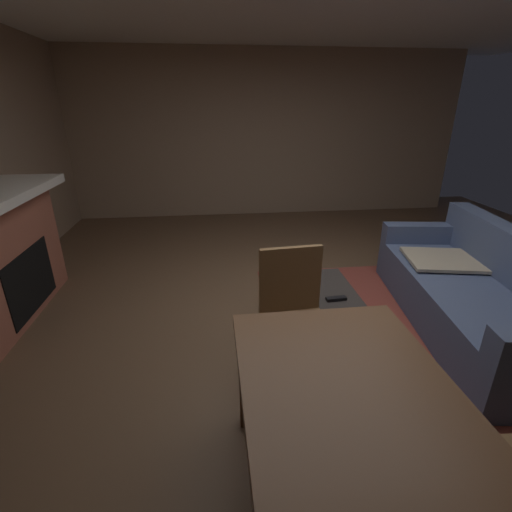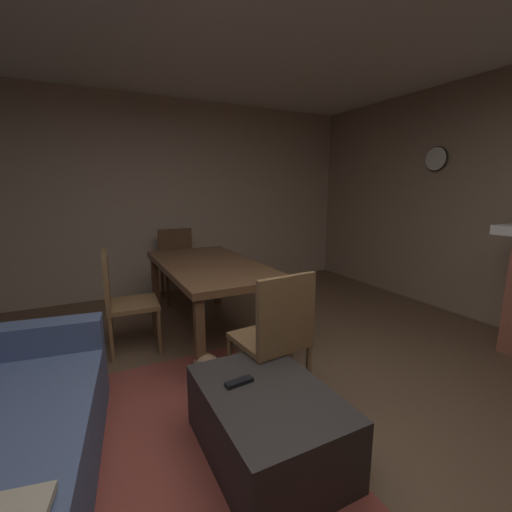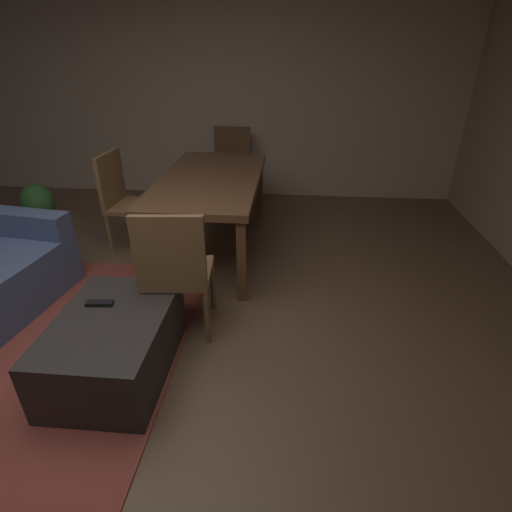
{
  "view_description": "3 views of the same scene",
  "coord_description": "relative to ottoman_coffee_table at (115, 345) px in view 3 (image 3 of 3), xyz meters",
  "views": [
    {
      "loc": [
        2.76,
        -0.85,
        1.82
      ],
      "look_at": [
        0.23,
        -0.55,
        0.76
      ],
      "focal_mm": 25.75,
      "sensor_mm": 36.0,
      "label": 1
    },
    {
      "loc": [
        -1.23,
        0.76,
        1.47
      ],
      "look_at": [
        0.72,
        -0.23,
        1.03
      ],
      "focal_mm": 23.94,
      "sensor_mm": 36.0,
      "label": 2
    },
    {
      "loc": [
        -1.57,
        -1.06,
        1.81
      ],
      "look_at": [
        0.47,
        -0.88,
        0.71
      ],
      "focal_mm": 28.04,
      "sensor_mm": 36.0,
      "label": 3
    }
  ],
  "objects": [
    {
      "name": "dining_chair_north",
      "position": [
        1.7,
        0.55,
        0.32
      ],
      "size": [
        0.47,
        0.47,
        0.93
      ],
      "color": "brown",
      "rests_on": "ground"
    },
    {
      "name": "tv_remote",
      "position": [
        0.12,
        0.11,
        0.21
      ],
      "size": [
        0.06,
        0.16,
        0.02
      ],
      "primitive_type": "cube",
      "rotation": [
        0.0,
        0.0,
        0.08
      ],
      "color": "black",
      "rests_on": "ottoman_coffee_table"
    },
    {
      "name": "dining_chair_east",
      "position": [
        2.99,
        -0.29,
        0.32
      ],
      "size": [
        0.46,
        0.46,
        0.93
      ],
      "color": "brown",
      "rests_on": "ground"
    },
    {
      "name": "wall_right_window_side",
      "position": [
        3.44,
        0.04,
        1.13
      ],
      "size": [
        0.12,
        6.76,
        2.65
      ],
      "primitive_type": "cube",
      "color": "#C4AA91",
      "rests_on": "ground"
    },
    {
      "name": "area_rug",
      "position": [
        0.0,
        0.66,
        -0.19
      ],
      "size": [
        2.6,
        2.0,
        0.01
      ],
      "primitive_type": "cube",
      "color": "brown",
      "rests_on": "ground"
    },
    {
      "name": "dining_chair_west",
      "position": [
        0.4,
        -0.29,
        0.32
      ],
      "size": [
        0.48,
        0.48,
        0.93
      ],
      "color": "brown",
      "rests_on": "ground"
    },
    {
      "name": "ottoman_coffee_table",
      "position": [
        0.0,
        0.0,
        0.0
      ],
      "size": [
        0.91,
        0.63,
        0.4
      ],
      "primitive_type": "cube",
      "color": "#2D2826",
      "rests_on": "ground"
    },
    {
      "name": "potted_plant",
      "position": [
        2.04,
        1.68,
        0.08
      ],
      "size": [
        0.34,
        0.34,
        0.5
      ],
      "color": "beige",
      "rests_on": "ground"
    },
    {
      "name": "small_dog",
      "position": [
        0.72,
        0.07,
        -0.03
      ],
      "size": [
        0.51,
        0.21,
        0.29
      ],
      "color": "#8C6B4C",
      "rests_on": "ground"
    },
    {
      "name": "floor",
      "position": [
        -0.21,
        0.04,
        -0.2
      ],
      "size": [
        8.78,
        8.78,
        0.0
      ],
      "primitive_type": "plane",
      "color": "brown"
    },
    {
      "name": "dining_table",
      "position": [
        1.7,
        -0.28,
        0.46
      ],
      "size": [
        1.8,
        0.89,
        0.74
      ],
      "color": "brown",
      "rests_on": "ground"
    }
  ]
}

